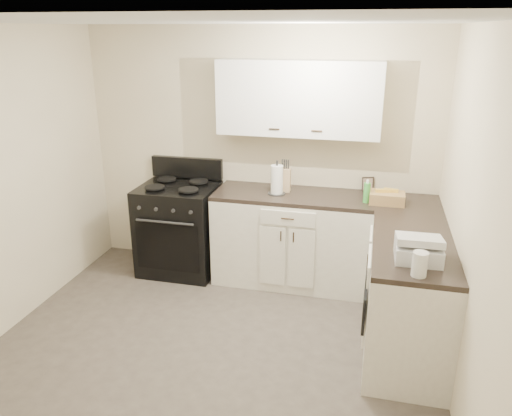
% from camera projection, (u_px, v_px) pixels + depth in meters
% --- Properties ---
extents(floor, '(3.60, 3.60, 0.00)m').
position_uv_depth(floor, '(205.00, 362.00, 3.90)').
color(floor, '#473F38').
rests_on(floor, ground).
extents(ceiling, '(3.60, 3.60, 0.00)m').
position_uv_depth(ceiling, '(191.00, 21.00, 3.05)').
color(ceiling, white).
rests_on(ceiling, wall_back).
extents(wall_back, '(3.60, 0.00, 3.60)m').
position_uv_depth(wall_back, '(259.00, 153.00, 5.12)').
color(wall_back, beige).
rests_on(wall_back, ground).
extents(wall_right, '(0.00, 3.60, 3.60)m').
position_uv_depth(wall_right, '(474.00, 236.00, 3.08)').
color(wall_right, beige).
rests_on(wall_right, ground).
extents(wall_front, '(3.60, 0.00, 3.60)m').
position_uv_depth(wall_front, '(33.00, 377.00, 1.83)').
color(wall_front, beige).
rests_on(wall_front, ground).
extents(base_cabinets_back, '(1.55, 0.60, 0.90)m').
position_uv_depth(base_cabinets_back, '(292.00, 240.00, 5.03)').
color(base_cabinets_back, white).
rests_on(base_cabinets_back, floor).
extents(base_cabinets_right, '(0.60, 1.90, 0.90)m').
position_uv_depth(base_cabinets_right, '(405.00, 282.00, 4.19)').
color(base_cabinets_right, white).
rests_on(base_cabinets_right, floor).
extents(countertop_back, '(1.55, 0.60, 0.04)m').
position_uv_depth(countertop_back, '(294.00, 196.00, 4.87)').
color(countertop_back, black).
rests_on(countertop_back, base_cabinets_back).
extents(countertop_right, '(0.60, 1.90, 0.04)m').
position_uv_depth(countertop_right, '(411.00, 230.00, 4.03)').
color(countertop_right, black).
rests_on(countertop_right, base_cabinets_right).
extents(upper_cabinets, '(1.55, 0.30, 0.70)m').
position_uv_depth(upper_cabinets, '(299.00, 98.00, 4.69)').
color(upper_cabinets, white).
rests_on(upper_cabinets, wall_back).
extents(stove, '(0.78, 0.67, 0.95)m').
position_uv_depth(stove, '(180.00, 229.00, 5.27)').
color(stove, black).
rests_on(stove, floor).
extents(knife_block, '(0.11, 0.10, 0.23)m').
position_uv_depth(knife_block, '(285.00, 180.00, 4.90)').
color(knife_block, '#CFB17F').
rests_on(knife_block, countertop_back).
extents(paper_towel, '(0.15, 0.15, 0.28)m').
position_uv_depth(paper_towel, '(277.00, 180.00, 4.81)').
color(paper_towel, white).
rests_on(paper_towel, countertop_back).
extents(soap_bottle, '(0.07, 0.07, 0.19)m').
position_uv_depth(soap_bottle, '(367.00, 193.00, 4.60)').
color(soap_bottle, green).
rests_on(soap_bottle, countertop_back).
extents(picture_frame, '(0.12, 0.07, 0.14)m').
position_uv_depth(picture_frame, '(368.00, 184.00, 4.92)').
color(picture_frame, black).
rests_on(picture_frame, countertop_back).
extents(wicker_basket, '(0.32, 0.22, 0.10)m').
position_uv_depth(wicker_basket, '(387.00, 198.00, 4.58)').
color(wicker_basket, '#A97D50').
rests_on(wicker_basket, countertop_right).
extents(countertop_grill, '(0.32, 0.30, 0.11)m').
position_uv_depth(countertop_grill, '(418.00, 252.00, 3.46)').
color(countertop_grill, silver).
rests_on(countertop_grill, countertop_right).
extents(glass_jar, '(0.13, 0.13, 0.17)m').
position_uv_depth(glass_jar, '(420.00, 264.00, 3.22)').
color(glass_jar, silver).
rests_on(glass_jar, countertop_right).
extents(oven_mitt_near, '(0.02, 0.17, 0.30)m').
position_uv_depth(oven_mitt_near, '(364.00, 312.00, 3.69)').
color(oven_mitt_near, black).
rests_on(oven_mitt_near, base_cabinets_right).
extents(oven_mitt_far, '(0.02, 0.13, 0.23)m').
position_uv_depth(oven_mitt_far, '(366.00, 286.00, 3.94)').
color(oven_mitt_far, black).
rests_on(oven_mitt_far, base_cabinets_right).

